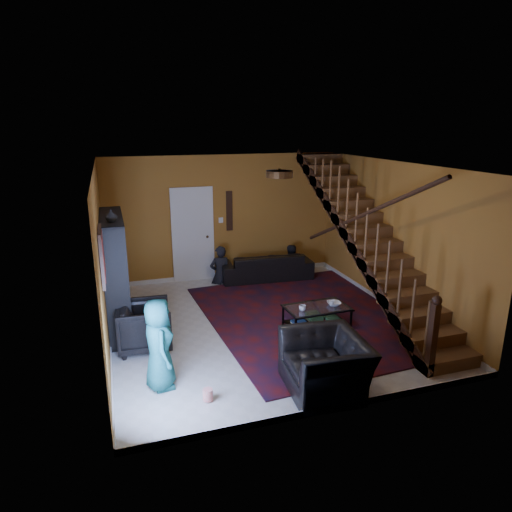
{
  "coord_description": "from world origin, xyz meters",
  "views": [
    {
      "loc": [
        -2.41,
        -7.12,
        3.47
      ],
      "look_at": [
        0.03,
        0.4,
        1.15
      ],
      "focal_mm": 32.0,
      "sensor_mm": 36.0,
      "label": 1
    }
  ],
  "objects_px": {
    "bookshelf": "(116,276)",
    "sofa": "(266,266)",
    "armchair_right": "(326,364)",
    "armchair_left": "(145,326)",
    "coffee_table": "(317,316)"
  },
  "relations": [
    {
      "from": "sofa",
      "to": "bookshelf",
      "type": "bearing_deg",
      "value": 31.61
    },
    {
      "from": "armchair_right",
      "to": "bookshelf",
      "type": "bearing_deg",
      "value": -133.88
    },
    {
      "from": "armchair_right",
      "to": "coffee_table",
      "type": "height_order",
      "value": "armchair_right"
    },
    {
      "from": "sofa",
      "to": "coffee_table",
      "type": "height_order",
      "value": "sofa"
    },
    {
      "from": "armchair_right",
      "to": "armchair_left",
      "type": "bearing_deg",
      "value": -127.34
    },
    {
      "from": "bookshelf",
      "to": "sofa",
      "type": "relative_size",
      "value": 0.96
    },
    {
      "from": "sofa",
      "to": "armchair_right",
      "type": "height_order",
      "value": "armchair_right"
    },
    {
      "from": "armchair_right",
      "to": "coffee_table",
      "type": "bearing_deg",
      "value": 162.53
    },
    {
      "from": "bookshelf",
      "to": "coffee_table",
      "type": "height_order",
      "value": "bookshelf"
    },
    {
      "from": "coffee_table",
      "to": "armchair_right",
      "type": "bearing_deg",
      "value": -111.8
    },
    {
      "from": "armchair_left",
      "to": "coffee_table",
      "type": "bearing_deg",
      "value": -90.59
    },
    {
      "from": "bookshelf",
      "to": "sofa",
      "type": "bearing_deg",
      "value": 27.32
    },
    {
      "from": "sofa",
      "to": "armchair_right",
      "type": "bearing_deg",
      "value": 85.01
    },
    {
      "from": "sofa",
      "to": "armchair_left",
      "type": "xyz_separation_m",
      "value": [
        -2.94,
        -2.6,
        0.07
      ]
    },
    {
      "from": "armchair_left",
      "to": "bookshelf",
      "type": "bearing_deg",
      "value": 24.98
    }
  ]
}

